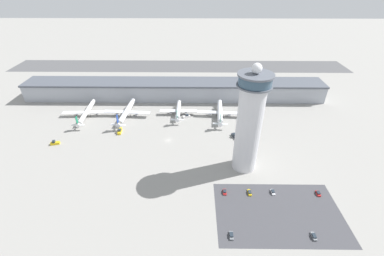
# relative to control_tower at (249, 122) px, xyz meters

# --- Properties ---
(ground_plane) EXTENTS (1000.00, 1000.00, 0.00)m
(ground_plane) POSITION_rel_control_tower_xyz_m (-49.85, 27.51, -32.20)
(ground_plane) COLOR gray
(terminal_building) EXTENTS (274.09, 25.00, 16.53)m
(terminal_building) POSITION_rel_control_tower_xyz_m (-49.85, 97.51, -23.84)
(terminal_building) COLOR #A3A8B2
(terminal_building) RESTS_ON ground
(runway_strip) EXTENTS (411.13, 44.00, 0.01)m
(runway_strip) POSITION_rel_control_tower_xyz_m (-49.85, 187.85, -32.20)
(runway_strip) COLOR #515154
(runway_strip) RESTS_ON ground
(control_tower) EXTENTS (18.82, 18.82, 66.14)m
(control_tower) POSITION_rel_control_tower_xyz_m (0.00, 0.00, 0.00)
(control_tower) COLOR silver
(control_tower) RESTS_ON ground
(parking_lot_surface) EXTENTS (64.00, 40.00, 0.01)m
(parking_lot_surface) POSITION_rel_control_tower_xyz_m (12.30, -35.95, -32.19)
(parking_lot_surface) COLOR #424247
(parking_lot_surface) RESTS_ON ground
(airplane_gate_alpha) EXTENTS (40.24, 42.73, 11.39)m
(airplane_gate_alpha) POSITION_rel_control_tower_xyz_m (-120.13, 60.98, -28.17)
(airplane_gate_alpha) COLOR white
(airplane_gate_alpha) RESTS_ON ground
(airplane_gate_bravo) EXTENTS (39.09, 43.59, 13.18)m
(airplane_gate_bravo) POSITION_rel_control_tower_xyz_m (-87.03, 61.06, -27.72)
(airplane_gate_bravo) COLOR silver
(airplane_gate_bravo) RESTS_ON ground
(airplane_gate_charlie) EXTENTS (31.00, 32.24, 11.63)m
(airplane_gate_charlie) POSITION_rel_control_tower_xyz_m (-44.46, 64.51, -28.15)
(airplane_gate_charlie) COLOR silver
(airplane_gate_charlie) RESTS_ON ground
(airplane_gate_delta) EXTENTS (37.84, 39.52, 12.92)m
(airplane_gate_delta) POSITION_rel_control_tower_xyz_m (-9.89, 61.58, -27.97)
(airplane_gate_delta) COLOR silver
(airplane_gate_delta) RESTS_ON ground
(service_truck_catering) EXTENTS (3.22, 8.59, 2.97)m
(service_truck_catering) POSITION_rel_control_tower_xyz_m (-87.16, 37.69, -31.17)
(service_truck_catering) COLOR black
(service_truck_catering) RESTS_ON ground
(service_truck_fuel) EXTENTS (5.29, 8.43, 2.94)m
(service_truck_fuel) POSITION_rel_control_tower_xyz_m (-1.11, 31.43, -31.18)
(service_truck_fuel) COLOR black
(service_truck_fuel) RESTS_ON ground
(service_truck_baggage) EXTENTS (6.36, 3.80, 3.15)m
(service_truck_baggage) POSITION_rel_control_tower_xyz_m (-128.90, 21.69, -31.10)
(service_truck_baggage) COLOR black
(service_truck_baggage) RESTS_ON ground
(service_truck_water) EXTENTS (6.65, 4.62, 2.63)m
(service_truck_water) POSITION_rel_control_tower_xyz_m (-37.39, 60.54, -31.29)
(service_truck_water) COLOR black
(service_truck_water) RESTS_ON ground
(car_red_hatchback) EXTENTS (1.87, 4.22, 1.50)m
(car_red_hatchback) POSITION_rel_control_tower_xyz_m (12.85, -22.41, -31.62)
(car_red_hatchback) COLOR black
(car_red_hatchback) RESTS_ON ground
(car_blue_compact) EXTENTS (1.79, 4.53, 1.39)m
(car_blue_compact) POSITION_rel_control_tower_xyz_m (-0.11, -22.90, -31.66)
(car_blue_compact) COLOR black
(car_blue_compact) RESTS_ON ground
(car_black_suv) EXTENTS (1.86, 4.56, 1.50)m
(car_black_suv) POSITION_rel_control_tower_xyz_m (24.84, -49.73, -31.62)
(car_black_suv) COLOR black
(car_black_suv) RESTS_ON ground
(car_maroon_suv) EXTENTS (1.90, 4.12, 1.51)m
(car_maroon_suv) POSITION_rel_control_tower_xyz_m (37.57, -23.14, -31.61)
(car_maroon_suv) COLOR black
(car_maroon_suv) RESTS_ON ground
(car_grey_coupe) EXTENTS (1.89, 4.49, 1.44)m
(car_grey_coupe) POSITION_rel_control_tower_xyz_m (-13.36, -49.71, -31.64)
(car_grey_coupe) COLOR black
(car_grey_coupe) RESTS_ON ground
(car_silver_sedan) EXTENTS (1.98, 4.34, 1.37)m
(car_silver_sedan) POSITION_rel_control_tower_xyz_m (-13.83, -22.56, -31.67)
(car_silver_sedan) COLOR black
(car_silver_sedan) RESTS_ON ground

